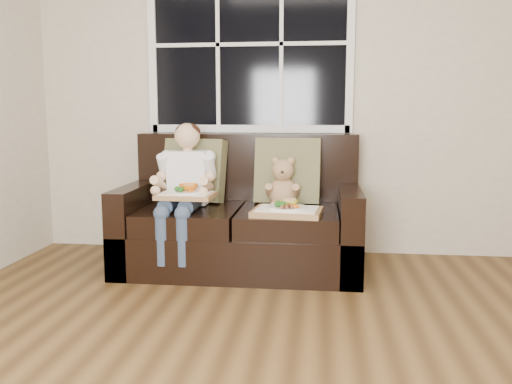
# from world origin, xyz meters

# --- Properties ---
(window_back) EXTENTS (1.62, 0.04, 1.37)m
(window_back) POSITION_xyz_m (-0.53, 2.48, 1.65)
(window_back) COLOR black
(window_back) RESTS_ON room_walls
(loveseat) EXTENTS (1.70, 0.92, 0.96)m
(loveseat) POSITION_xyz_m (-0.53, 2.02, 0.31)
(loveseat) COLOR black
(loveseat) RESTS_ON ground
(pillow_left) EXTENTS (0.51, 0.31, 0.49)m
(pillow_left) POSITION_xyz_m (-0.91, 2.17, 0.69)
(pillow_left) COLOR olive
(pillow_left) RESTS_ON loveseat
(pillow_right) EXTENTS (0.49, 0.24, 0.50)m
(pillow_right) POSITION_xyz_m (-0.20, 2.17, 0.69)
(pillow_right) COLOR olive
(pillow_right) RESTS_ON loveseat
(child) EXTENTS (0.41, 0.60, 0.92)m
(child) POSITION_xyz_m (-0.92, 1.89, 0.66)
(child) COLOR white
(child) RESTS_ON loveseat
(teddy_bear) EXTENTS (0.22, 0.27, 0.37)m
(teddy_bear) POSITION_xyz_m (-0.23, 2.03, 0.60)
(teddy_bear) COLOR tan
(teddy_bear) RESTS_ON loveseat
(tray_left) EXTENTS (0.39, 0.30, 0.09)m
(tray_left) POSITION_xyz_m (-0.87, 1.74, 0.58)
(tray_left) COLOR #A57E4A
(tray_left) RESTS_ON child
(tray_right) EXTENTS (0.48, 0.38, 0.10)m
(tray_right) POSITION_xyz_m (-0.18, 1.70, 0.48)
(tray_right) COLOR #A57E4A
(tray_right) RESTS_ON loveseat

